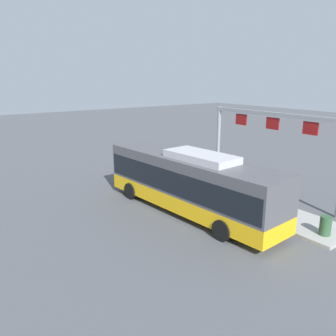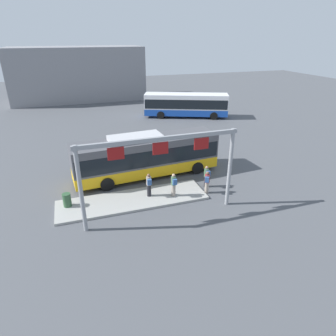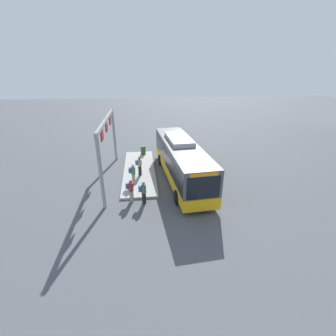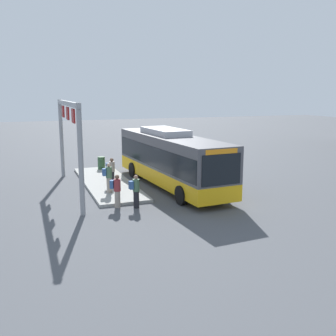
{
  "view_description": "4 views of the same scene",
  "coord_description": "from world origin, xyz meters",
  "px_view_note": "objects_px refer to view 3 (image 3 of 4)",
  "views": [
    {
      "loc": [
        -13.68,
        11.3,
        7.19
      ],
      "look_at": [
        3.51,
        -1.14,
        1.58
      ],
      "focal_mm": 36.87,
      "sensor_mm": 36.0,
      "label": 1
    },
    {
      "loc": [
        -5.11,
        -20.57,
        10.29
      ],
      "look_at": [
        1.16,
        -1.76,
        1.25
      ],
      "focal_mm": 31.43,
      "sensor_mm": 36.0,
      "label": 2
    },
    {
      "loc": [
        17.75,
        -3.17,
        8.72
      ],
      "look_at": [
        1.49,
        -1.27,
        1.68
      ],
      "focal_mm": 24.85,
      "sensor_mm": 36.0,
      "label": 3
    },
    {
      "loc": [
        21.63,
        -8.23,
        5.64
      ],
      "look_at": [
        3.04,
        -1.3,
        1.78
      ],
      "focal_mm": 41.62,
      "sensor_mm": 36.0,
      "label": 4
    }
  ],
  "objects_px": {
    "person_boarding": "(131,190)",
    "person_waiting_near": "(143,192)",
    "person_waiting_far": "(139,166)",
    "person_waiting_mid": "(133,174)",
    "trash_bin": "(143,150)",
    "bus_main": "(181,159)"
  },
  "relations": [
    {
      "from": "trash_bin",
      "to": "person_waiting_near",
      "type": "bearing_deg",
      "value": -0.96
    },
    {
      "from": "person_boarding",
      "to": "trash_bin",
      "type": "xyz_separation_m",
      "value": [
        -9.37,
        1.03,
        -0.28
      ]
    },
    {
      "from": "person_waiting_near",
      "to": "person_waiting_mid",
      "type": "height_order",
      "value": "person_waiting_mid"
    },
    {
      "from": "person_waiting_far",
      "to": "trash_bin",
      "type": "relative_size",
      "value": 1.86
    },
    {
      "from": "person_waiting_near",
      "to": "bus_main",
      "type": "bearing_deg",
      "value": 44.84
    },
    {
      "from": "trash_bin",
      "to": "person_boarding",
      "type": "bearing_deg",
      "value": -6.24
    },
    {
      "from": "person_boarding",
      "to": "person_waiting_near",
      "type": "height_order",
      "value": "same"
    },
    {
      "from": "person_waiting_far",
      "to": "person_waiting_mid",
      "type": "bearing_deg",
      "value": -102.57
    },
    {
      "from": "bus_main",
      "to": "person_boarding",
      "type": "xyz_separation_m",
      "value": [
        3.26,
        -4.1,
        -0.92
      ]
    },
    {
      "from": "person_boarding",
      "to": "person_waiting_far",
      "type": "distance_m",
      "value": 4.08
    },
    {
      "from": "person_waiting_mid",
      "to": "trash_bin",
      "type": "distance_m",
      "value": 7.01
    },
    {
      "from": "person_waiting_mid",
      "to": "bus_main",
      "type": "bearing_deg",
      "value": 12.35
    },
    {
      "from": "person_waiting_far",
      "to": "trash_bin",
      "type": "height_order",
      "value": "person_waiting_far"
    },
    {
      "from": "bus_main",
      "to": "person_waiting_near",
      "type": "relative_size",
      "value": 6.86
    },
    {
      "from": "bus_main",
      "to": "person_waiting_near",
      "type": "xyz_separation_m",
      "value": [
        3.63,
        -3.23,
        -0.92
      ]
    },
    {
      "from": "person_waiting_near",
      "to": "person_waiting_mid",
      "type": "relative_size",
      "value": 1.0
    },
    {
      "from": "person_waiting_mid",
      "to": "person_waiting_far",
      "type": "bearing_deg",
      "value": 72.68
    },
    {
      "from": "bus_main",
      "to": "person_waiting_far",
      "type": "xyz_separation_m",
      "value": [
        -0.76,
        -3.48,
        -0.76
      ]
    },
    {
      "from": "bus_main",
      "to": "trash_bin",
      "type": "distance_m",
      "value": 6.94
    },
    {
      "from": "person_boarding",
      "to": "trash_bin",
      "type": "bearing_deg",
      "value": 113.94
    },
    {
      "from": "person_boarding",
      "to": "person_waiting_near",
      "type": "relative_size",
      "value": 1.0
    },
    {
      "from": "person_waiting_mid",
      "to": "person_waiting_far",
      "type": "distance_m",
      "value": 1.67
    }
  ]
}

